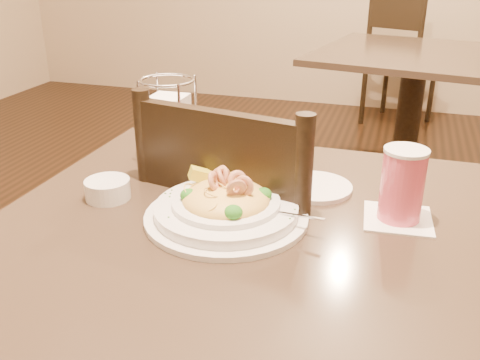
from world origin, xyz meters
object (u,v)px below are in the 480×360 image
(main_table, at_px, (237,327))
(side_plate, at_px, (315,187))
(bread_basket, at_px, (243,153))
(napkin_caddy, at_px, (170,126))
(butter_ramekin, at_px, (108,189))
(drink_glass, at_px, (402,185))
(pasta_bowl, at_px, (226,206))
(background_table, at_px, (411,99))
(dining_chair_near, at_px, (248,264))
(dining_chair_far, at_px, (399,55))

(main_table, distance_m, side_plate, 0.32)
(bread_basket, relative_size, napkin_caddy, 1.21)
(napkin_caddy, xyz_separation_m, butter_ramekin, (-0.04, -0.23, -0.06))
(napkin_caddy, distance_m, side_plate, 0.36)
(side_plate, bearing_deg, napkin_caddy, 170.20)
(main_table, xyz_separation_m, side_plate, (0.11, 0.19, 0.24))
(drink_glass, relative_size, napkin_caddy, 0.70)
(drink_glass, xyz_separation_m, side_plate, (-0.17, 0.09, -0.06))
(side_plate, bearing_deg, pasta_bowl, -126.30)
(background_table, relative_size, butter_ramekin, 11.73)
(pasta_bowl, xyz_separation_m, butter_ramekin, (-0.25, 0.02, -0.01))
(side_plate, bearing_deg, main_table, -119.07)
(dining_chair_near, bearing_deg, bread_basket, -53.47)
(background_table, distance_m, pasta_bowl, 1.93)
(dining_chair_near, height_order, bread_basket, dining_chair_near)
(dining_chair_near, bearing_deg, napkin_caddy, 4.36)
(dining_chair_near, height_order, drink_glass, dining_chair_near)
(pasta_bowl, relative_size, napkin_caddy, 1.70)
(drink_glass, bearing_deg, pasta_bowl, -162.65)
(dining_chair_near, relative_size, drink_glass, 6.71)
(dining_chair_near, bearing_deg, dining_chair_far, -83.81)
(drink_glass, bearing_deg, dining_chair_far, 91.42)
(background_table, height_order, bread_basket, bread_basket)
(main_table, distance_m, dining_chair_far, 3.10)
(background_table, xyz_separation_m, side_plate, (-0.19, -1.70, 0.24))
(main_table, bearing_deg, dining_chair_far, 86.22)
(background_table, height_order, side_plate, side_plate)
(dining_chair_far, xyz_separation_m, napkin_caddy, (-0.45, -2.84, 0.32))
(main_table, xyz_separation_m, drink_glass, (0.28, 0.11, 0.30))
(dining_chair_far, relative_size, side_plate, 6.00)
(main_table, bearing_deg, drink_glass, 21.27)
(butter_ramekin, bearing_deg, main_table, -6.03)
(napkin_caddy, distance_m, butter_ramekin, 0.24)
(pasta_bowl, height_order, side_plate, pasta_bowl)
(butter_ramekin, bearing_deg, background_table, 72.76)
(dining_chair_far, height_order, butter_ramekin, dining_chair_far)
(pasta_bowl, relative_size, side_plate, 2.16)
(napkin_caddy, relative_size, side_plate, 1.27)
(bread_basket, relative_size, butter_ramekin, 2.66)
(dining_chair_far, relative_size, butter_ramekin, 10.39)
(main_table, bearing_deg, background_table, 81.01)
(napkin_caddy, bearing_deg, side_plate, -9.80)
(drink_glass, bearing_deg, side_plate, 153.20)
(bread_basket, bearing_deg, side_plate, -28.62)
(dining_chair_far, height_order, drink_glass, dining_chair_far)
(pasta_bowl, bearing_deg, drink_glass, 17.35)
(background_table, bearing_deg, butter_ramekin, -107.24)
(dining_chair_far, distance_m, butter_ramekin, 3.11)
(napkin_caddy, bearing_deg, dining_chair_far, 81.04)
(butter_ramekin, bearing_deg, dining_chair_far, 81.02)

